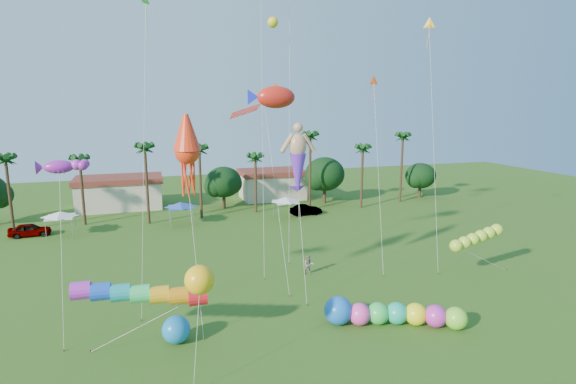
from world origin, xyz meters
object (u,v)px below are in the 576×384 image
object	(u,v)px
spectator_b	(309,265)
car_b	(306,210)
blue_ball	(176,330)
car_a	(30,230)
caterpillar_inflatable	(389,314)

from	to	relation	value
spectator_b	car_b	bearing A→B (deg)	88.06
spectator_b	blue_ball	size ratio (longest dim) A/B	1.00
car_a	caterpillar_inflatable	bearing A→B (deg)	-141.12
car_a	spectator_b	xyz separation A→B (m)	(27.39, -21.66, 0.14)
caterpillar_inflatable	car_a	bearing A→B (deg)	154.17
car_b	caterpillar_inflatable	size ratio (longest dim) A/B	0.47
caterpillar_inflatable	blue_ball	world-z (taller)	caterpillar_inflatable
car_a	spectator_b	size ratio (longest dim) A/B	2.48
car_a	blue_ball	distance (m)	33.89
car_b	caterpillar_inflatable	world-z (taller)	caterpillar_inflatable
car_a	car_b	bearing A→B (deg)	-93.24
spectator_b	caterpillar_inflatable	xyz separation A→B (m)	(2.03, -10.91, -0.07)
car_b	caterpillar_inflatable	distance (m)	33.02
spectator_b	caterpillar_inflatable	bearing A→B (deg)	-62.02
spectator_b	blue_ball	distance (m)	15.28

